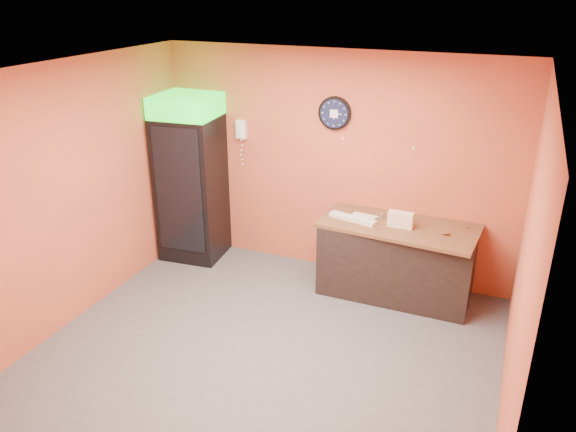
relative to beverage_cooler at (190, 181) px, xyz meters
The scene contains 15 objects.
floor 2.68m from the beverage_cooler, 40.80° to the right, with size 4.50×4.50×0.00m, color #47474C.
back_wall 1.92m from the beverage_cooler, 12.15° to the left, with size 4.50×0.02×2.80m, color #C55837.
left_wall 1.68m from the beverage_cooler, 103.88° to the right, with size 0.02×4.00×2.80m, color #C55837.
right_wall 4.42m from the beverage_cooler, 21.31° to the right, with size 0.02×4.00×2.80m, color #C55837.
ceiling 3.00m from the beverage_cooler, 40.80° to the right, with size 4.50×4.00×0.02m, color white.
beverage_cooler is the anchor object (origin of this frame).
prep_counter 2.86m from the beverage_cooler, ahead, with size 1.75×0.78×0.87m, color black.
wall_clock 2.12m from the beverage_cooler, 11.33° to the left, with size 0.40×0.06×0.40m.
wall_phone 0.96m from the beverage_cooler, 29.96° to the left, with size 0.13×0.11×0.24m.
butcher_paper 2.80m from the beverage_cooler, ahead, with size 1.77×0.86×0.04m, color brown.
sub_roll_stack 2.81m from the beverage_cooler, ahead, with size 0.29×0.11×0.18m.
wrapped_sandwich_left 2.12m from the beverage_cooler, ahead, with size 0.30×0.12×0.04m, color silver.
wrapped_sandwich_mid 2.39m from the beverage_cooler, ahead, with size 0.31×0.12×0.04m, color silver.
wrapped_sandwich_right 2.37m from the beverage_cooler, ahead, with size 0.29×0.11×0.04m, color silver.
kitchen_tool 2.55m from the beverage_cooler, ahead, with size 0.06×0.06×0.06m, color silver.
Camera 1 is at (2.04, -4.35, 3.52)m, focal length 35.00 mm.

